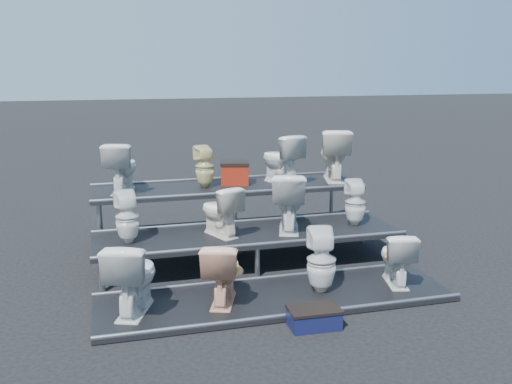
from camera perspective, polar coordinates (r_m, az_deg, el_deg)
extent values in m
plane|color=black|center=(8.05, -0.78, -7.25)|extent=(80.00, 80.00, 0.00)
cube|color=black|center=(6.87, 1.97, -10.57)|extent=(4.20, 1.20, 0.06)
cube|color=black|center=(7.97, -0.79, -5.69)|extent=(4.20, 1.20, 0.46)
cube|color=black|center=(9.13, -2.82, -2.02)|extent=(4.20, 1.20, 0.86)
imported|color=silver|center=(6.45, -12.22, -8.23)|extent=(0.72, 0.92, 0.83)
imported|color=#ECB28D|center=(6.57, -3.38, -7.94)|extent=(0.63, 0.82, 0.74)
imported|color=silver|center=(6.90, 6.55, -6.80)|extent=(0.42, 0.42, 0.78)
imported|color=silver|center=(7.33, 13.84, -6.35)|extent=(0.53, 0.74, 0.68)
imported|color=silver|center=(7.59, -12.75, -2.46)|extent=(0.35, 0.36, 0.68)
imported|color=silver|center=(7.72, -3.63, -1.88)|extent=(0.61, 0.77, 0.69)
imported|color=silver|center=(7.95, 3.27, -0.91)|extent=(0.70, 0.92, 0.83)
imported|color=silver|center=(8.34, 9.91, -1.04)|extent=(0.34, 0.34, 0.66)
imported|color=silver|center=(8.76, -13.29, 2.45)|extent=(0.61, 0.83, 0.76)
imported|color=#D3CC84|center=(8.90, -5.16, 2.55)|extent=(0.35, 0.36, 0.65)
imported|color=silver|center=(9.18, 2.48, 3.34)|extent=(0.69, 0.88, 0.79)
imported|color=silver|center=(9.49, 7.79, 3.74)|extent=(0.68, 0.93, 0.86)
cube|color=maroon|center=(9.13, -2.11, 1.77)|extent=(0.51, 0.45, 0.31)
cube|color=#0E1133|center=(6.23, 5.83, -12.51)|extent=(0.54, 0.34, 0.19)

